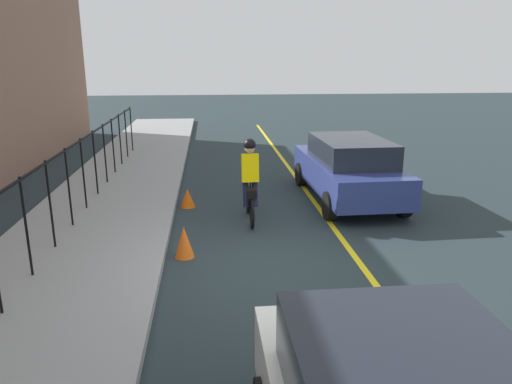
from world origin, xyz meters
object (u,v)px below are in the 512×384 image
object	(u,v)px
cyclist_lead	(250,181)
patrol_sedan	(348,168)
traffic_cone_near	(184,242)
traffic_cone_far	(188,198)

from	to	relation	value
cyclist_lead	patrol_sedan	distance (m)	2.93
patrol_sedan	traffic_cone_near	distance (m)	5.11
patrol_sedan	traffic_cone_far	bearing A→B (deg)	91.64
traffic_cone_near	traffic_cone_far	bearing A→B (deg)	1.11
patrol_sedan	traffic_cone_near	bearing A→B (deg)	128.13
cyclist_lead	traffic_cone_far	bearing A→B (deg)	49.53
patrol_sedan	traffic_cone_far	world-z (taller)	patrol_sedan
patrol_sedan	cyclist_lead	bearing A→B (deg)	117.15
cyclist_lead	traffic_cone_near	bearing A→B (deg)	143.68
patrol_sedan	traffic_cone_near	world-z (taller)	patrol_sedan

